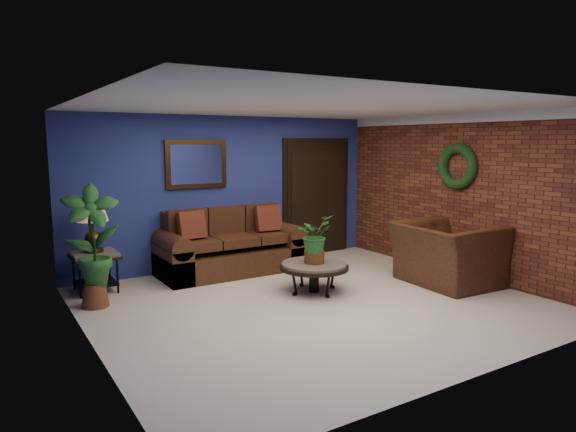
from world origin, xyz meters
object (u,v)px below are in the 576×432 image
coffee_table (314,267)px  side_chair (258,234)px  sofa (229,251)px  end_table (95,261)px  table_lamp (92,219)px  armchair (446,254)px

coffee_table → side_chair: (0.05, 1.70, 0.20)m
coffee_table → side_chair: size_ratio=0.98×
sofa → end_table: (-2.07, -0.04, 0.09)m
end_table → table_lamp: 0.59m
sofa → end_table: bearing=-179.0°
side_chair → armchair: (1.82, -2.39, -0.10)m
sofa → coffee_table: sofa is taller
table_lamp → side_chair: 2.67m
coffee_table → table_lamp: 3.12m
coffee_table → armchair: 1.99m
sofa → side_chair: 0.59m
table_lamp → sofa: bearing=1.0°
coffee_table → armchair: armchair is taller
side_chair → end_table: bearing=-165.6°
end_table → table_lamp: (0.00, 0.00, 0.59)m
end_table → side_chair: (2.63, 0.07, 0.12)m
coffee_table → table_lamp: (-2.58, 1.63, 0.66)m
end_table → armchair: bearing=-27.5°
end_table → table_lamp: table_lamp is taller
sofa → side_chair: sofa is taller
sofa → table_lamp: (-2.07, -0.04, 0.68)m
table_lamp → side_chair: size_ratio=0.72×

